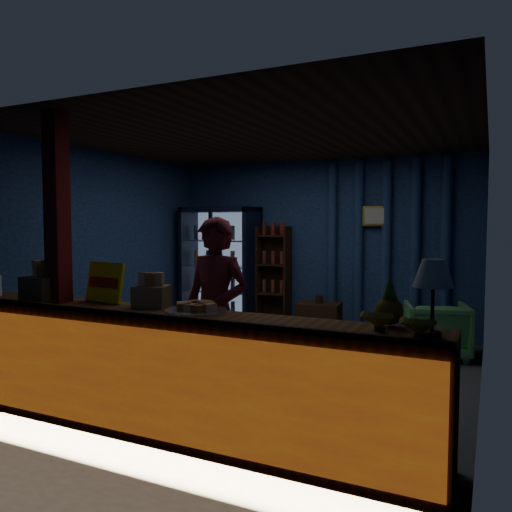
{
  "coord_description": "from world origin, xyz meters",
  "views": [
    {
      "loc": [
        2.36,
        -5.08,
        1.64
      ],
      "look_at": [
        0.05,
        -0.2,
        1.29
      ],
      "focal_mm": 35.0,
      "sensor_mm": 36.0,
      "label": 1
    }
  ],
  "objects_px": {
    "green_chair": "(437,330)",
    "table_lamp": "(433,277)",
    "pastry_tray": "(196,309)",
    "shopkeeper": "(216,314)"
  },
  "relations": [
    {
      "from": "green_chair",
      "to": "table_lamp",
      "type": "height_order",
      "value": "table_lamp"
    },
    {
      "from": "pastry_tray",
      "to": "table_lamp",
      "type": "distance_m",
      "value": 1.78
    },
    {
      "from": "table_lamp",
      "to": "green_chair",
      "type": "bearing_deg",
      "value": 94.76
    },
    {
      "from": "shopkeeper",
      "to": "table_lamp",
      "type": "xyz_separation_m",
      "value": [
        1.85,
        -0.6,
        0.47
      ]
    },
    {
      "from": "shopkeeper",
      "to": "pastry_tray",
      "type": "bearing_deg",
      "value": -76.29
    },
    {
      "from": "shopkeeper",
      "to": "pastry_tray",
      "type": "height_order",
      "value": "shopkeeper"
    },
    {
      "from": "green_chair",
      "to": "pastry_tray",
      "type": "relative_size",
      "value": 1.53
    },
    {
      "from": "green_chair",
      "to": "table_lamp",
      "type": "bearing_deg",
      "value": 80.5
    },
    {
      "from": "green_chair",
      "to": "pastry_tray",
      "type": "xyz_separation_m",
      "value": [
        -1.47,
        -3.17,
        0.64
      ]
    },
    {
      "from": "shopkeeper",
      "to": "pastry_tray",
      "type": "relative_size",
      "value": 3.51
    }
  ]
}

